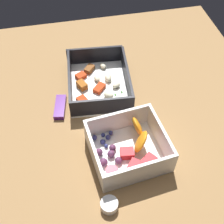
# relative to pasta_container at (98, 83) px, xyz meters

# --- Properties ---
(table_surface) EXTENTS (0.80, 0.80, 0.02)m
(table_surface) POSITION_rel_pasta_container_xyz_m (-0.09, -0.01, -0.03)
(table_surface) COLOR #9E7547
(table_surface) RESTS_ON ground
(pasta_container) EXTENTS (0.20, 0.17, 0.05)m
(pasta_container) POSITION_rel_pasta_container_xyz_m (0.00, 0.00, 0.00)
(pasta_container) COLOR white
(pasta_container) RESTS_ON table_surface
(fruit_bowl) EXTENTS (0.15, 0.17, 0.06)m
(fruit_bowl) POSITION_rel_pasta_container_xyz_m (-0.21, -0.03, 0.01)
(fruit_bowl) COLOR white
(fruit_bowl) RESTS_ON table_surface
(candy_bar) EXTENTS (0.07, 0.04, 0.01)m
(candy_bar) POSITION_rel_pasta_container_xyz_m (-0.05, 0.10, -0.01)
(candy_bar) COLOR #51197A
(candy_bar) RESTS_ON table_surface
(paper_cup_liner) EXTENTS (0.03, 0.03, 0.02)m
(paper_cup_liner) POSITION_rel_pasta_container_xyz_m (-0.31, 0.03, -0.01)
(paper_cup_liner) COLOR white
(paper_cup_liner) RESTS_ON table_surface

